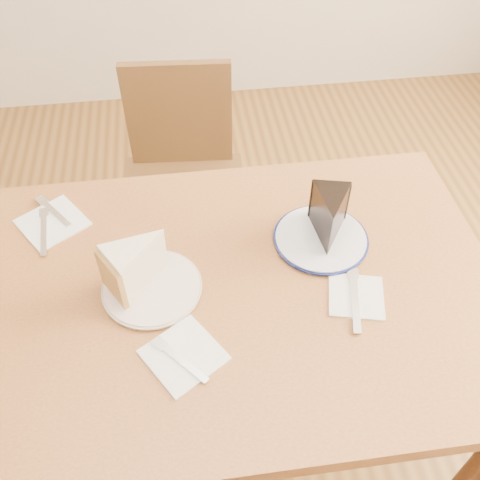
# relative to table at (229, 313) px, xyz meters

# --- Properties ---
(ground) EXTENTS (4.00, 4.00, 0.00)m
(ground) POSITION_rel_table_xyz_m (0.00, 0.00, -0.65)
(ground) COLOR #482F13
(ground) RESTS_ON ground
(table) EXTENTS (1.20, 0.80, 0.75)m
(table) POSITION_rel_table_xyz_m (0.00, 0.00, 0.00)
(table) COLOR brown
(table) RESTS_ON ground
(chair_far) EXTENTS (0.45, 0.45, 0.84)m
(chair_far) POSITION_rel_table_xyz_m (-0.08, 0.69, -0.18)
(chair_far) COLOR #392311
(chair_far) RESTS_ON ground
(plate_cream) EXTENTS (0.21, 0.21, 0.01)m
(plate_cream) POSITION_rel_table_xyz_m (-0.16, 0.02, 0.10)
(plate_cream) COLOR white
(plate_cream) RESTS_ON table
(plate_navy) EXTENTS (0.21, 0.21, 0.01)m
(plate_navy) POSITION_rel_table_xyz_m (0.23, 0.11, 0.10)
(plate_navy) COLOR white
(plate_navy) RESTS_ON table
(carrot_cake) EXTENTS (0.16, 0.15, 0.10)m
(carrot_cake) POSITION_rel_table_xyz_m (-0.18, 0.04, 0.16)
(carrot_cake) COLOR beige
(carrot_cake) RESTS_ON plate_cream
(chocolate_cake) EXTENTS (0.11, 0.14, 0.10)m
(chocolate_cake) POSITION_rel_table_xyz_m (0.25, 0.11, 0.16)
(chocolate_cake) COLOR black
(chocolate_cake) RESTS_ON plate_navy
(napkin_cream) EXTENTS (0.19, 0.19, 0.00)m
(napkin_cream) POSITION_rel_table_xyz_m (-0.11, -0.16, 0.10)
(napkin_cream) COLOR white
(napkin_cream) RESTS_ON table
(napkin_navy) EXTENTS (0.14, 0.14, 0.00)m
(napkin_navy) POSITION_rel_table_xyz_m (0.27, -0.06, 0.10)
(napkin_navy) COLOR white
(napkin_navy) RESTS_ON table
(napkin_spare) EXTENTS (0.20, 0.20, 0.00)m
(napkin_spare) POSITION_rel_table_xyz_m (-0.40, 0.25, 0.10)
(napkin_spare) COLOR white
(napkin_spare) RESTS_ON table
(fork_cream) EXTENTS (0.10, 0.11, 0.00)m
(fork_cream) POSITION_rel_table_xyz_m (-0.11, -0.17, 0.10)
(fork_cream) COLOR silver
(fork_cream) RESTS_ON napkin_cream
(knife_navy) EXTENTS (0.05, 0.17, 0.00)m
(knife_navy) POSITION_rel_table_xyz_m (0.26, -0.07, 0.10)
(knife_navy) COLOR silver
(knife_navy) RESTS_ON napkin_navy
(fork_spare) EXTENTS (0.10, 0.12, 0.00)m
(fork_spare) POSITION_rel_table_xyz_m (-0.40, 0.29, 0.10)
(fork_spare) COLOR silver
(fork_spare) RESTS_ON napkin_spare
(knife_spare) EXTENTS (0.03, 0.16, 0.00)m
(knife_spare) POSITION_rel_table_xyz_m (-0.42, 0.22, 0.10)
(knife_spare) COLOR silver
(knife_spare) RESTS_ON napkin_spare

